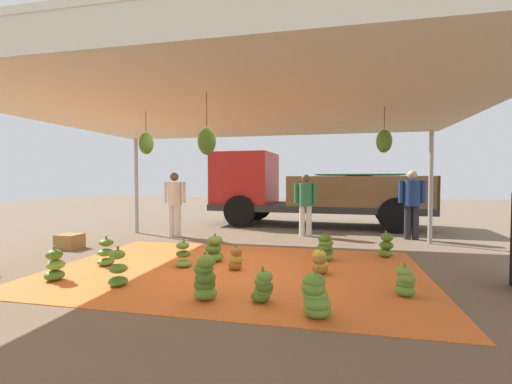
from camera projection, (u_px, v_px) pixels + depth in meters
ground_plane at (268, 240)px, 8.71m from camera, size 40.00×40.00×0.00m
tarp_orange at (235, 270)px, 5.78m from camera, size 6.06×4.07×0.01m
tent_canopy at (233, 110)px, 5.60m from camera, size 8.00×7.00×2.70m
banana_bunch_0 at (263, 287)px, 4.27m from camera, size 0.37×0.36×0.43m
banana_bunch_1 at (106, 253)px, 6.08m from camera, size 0.39×0.39×0.51m
banana_bunch_2 at (316, 297)px, 3.80m from camera, size 0.43×0.43×0.51m
banana_bunch_3 at (183, 255)px, 6.00m from camera, size 0.36×0.38×0.48m
banana_bunch_4 at (405, 282)px, 4.50m from camera, size 0.30×0.34×0.42m
banana_bunch_5 at (320, 262)px, 5.53m from camera, size 0.33×0.35×0.42m
banana_bunch_6 at (118, 270)px, 4.90m from camera, size 0.34×0.33×0.56m
banana_bunch_7 at (214, 250)px, 6.37m from camera, size 0.44×0.42×0.50m
banana_bunch_8 at (55, 266)px, 5.18m from camera, size 0.39×0.39×0.51m
banana_bunch_9 at (325, 248)px, 6.45m from camera, size 0.45×0.46×0.53m
banana_bunch_10 at (236, 259)px, 5.77m from camera, size 0.33×0.32×0.42m
banana_bunch_11 at (205, 278)px, 4.36m from camera, size 0.37×0.37×0.60m
banana_bunch_12 at (386, 246)px, 6.71m from camera, size 0.39×0.39×0.51m
cargo_truck_main at (306, 189)px, 11.46m from camera, size 6.90×2.67×2.40m
worker_0 at (175, 199)px, 9.18m from camera, size 0.62×0.38×1.68m
worker_1 at (412, 199)px, 8.75m from camera, size 0.63×0.39×1.73m
worker_2 at (306, 200)px, 9.27m from camera, size 0.60×0.37×1.64m
crate_1 at (70, 241)px, 7.61m from camera, size 0.49×0.45×0.31m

